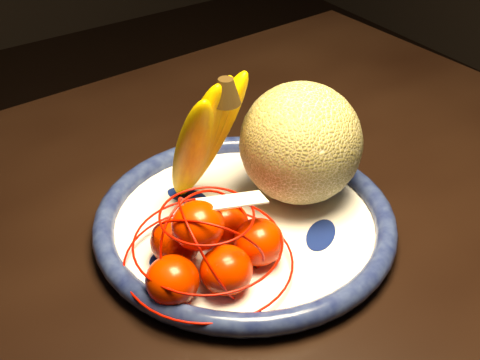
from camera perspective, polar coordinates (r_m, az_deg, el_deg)
dining_table at (r=0.83m, az=-8.50°, el=-10.79°), size 1.49×0.94×0.72m
fruit_bowl at (r=0.80m, az=0.40°, el=-3.64°), size 0.36×0.36×0.03m
cantaloupe at (r=0.80m, az=5.20°, el=3.15°), size 0.15×0.15×0.15m
banana_bunch at (r=0.77m, az=-3.38°, el=3.85°), size 0.12×0.12×0.19m
mandarin_bag at (r=0.71m, az=-2.64°, el=-5.72°), size 0.21×0.21×0.12m
price_tag at (r=0.70m, az=-0.66°, el=-1.79°), size 0.08×0.04×0.01m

